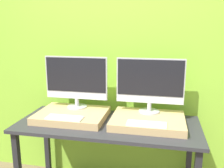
{
  "coord_description": "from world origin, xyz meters",
  "views": [
    {
      "loc": [
        0.47,
        -1.72,
        1.62
      ],
      "look_at": [
        0.0,
        0.53,
        1.1
      ],
      "focal_mm": 40.0,
      "sensor_mm": 36.0,
      "label": 1
    }
  ],
  "objects_px": {
    "keyboard_left": "(65,118)",
    "monitor_right": "(150,83)",
    "keyboard_right": "(147,124)",
    "monitor_left": "(76,80)"
  },
  "relations": [
    {
      "from": "monitor_left",
      "to": "keyboard_right",
      "type": "height_order",
      "value": "monitor_left"
    },
    {
      "from": "monitor_right",
      "to": "keyboard_right",
      "type": "relative_size",
      "value": 1.91
    },
    {
      "from": "keyboard_left",
      "to": "keyboard_right",
      "type": "height_order",
      "value": "same"
    },
    {
      "from": "monitor_left",
      "to": "keyboard_left",
      "type": "bearing_deg",
      "value": -90.0
    },
    {
      "from": "keyboard_left",
      "to": "keyboard_right",
      "type": "xyz_separation_m",
      "value": [
        0.71,
        0.0,
        0.0
      ]
    },
    {
      "from": "keyboard_left",
      "to": "monitor_right",
      "type": "distance_m",
      "value": 0.83
    },
    {
      "from": "monitor_left",
      "to": "monitor_right",
      "type": "relative_size",
      "value": 1.0
    },
    {
      "from": "keyboard_left",
      "to": "monitor_right",
      "type": "xyz_separation_m",
      "value": [
        0.71,
        0.32,
        0.27
      ]
    },
    {
      "from": "monitor_left",
      "to": "keyboard_left",
      "type": "height_order",
      "value": "monitor_left"
    },
    {
      "from": "keyboard_left",
      "to": "monitor_right",
      "type": "height_order",
      "value": "monitor_right"
    }
  ]
}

